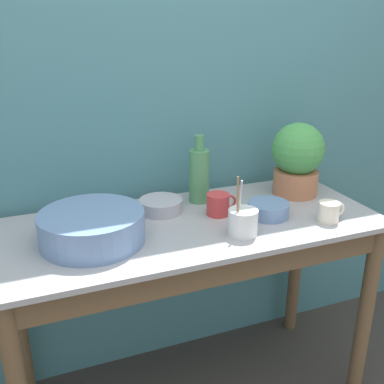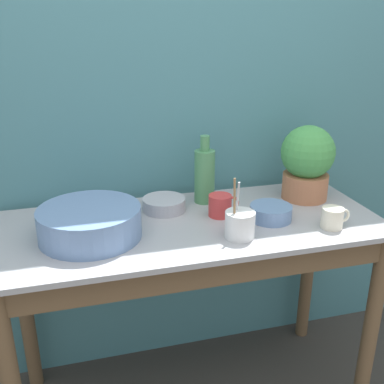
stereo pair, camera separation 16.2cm
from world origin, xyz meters
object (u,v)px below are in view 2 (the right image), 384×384
object	(u,v)px
bowl_wash_large	(90,223)
utensil_cup	(240,224)
bowl_small_blue	(271,213)
bowl_small_steel	(164,204)
potted_plant	(307,161)
mug_red	(221,205)
bottle_tall	(205,175)
mug_cream	(333,218)

from	to	relation	value
bowl_wash_large	utensil_cup	xyz separation A→B (m)	(0.50, -0.13, -0.01)
bowl_small_blue	bowl_small_steel	bearing A→B (deg)	152.54
potted_plant	bowl_wash_large	bearing A→B (deg)	-171.00
mug_red	bottle_tall	bearing A→B (deg)	96.77
bowl_small_steel	utensil_cup	bearing A→B (deg)	-55.82
bowl_wash_large	utensil_cup	distance (m)	0.51
bottle_tall	mug_red	world-z (taller)	bottle_tall
bowl_wash_large	bowl_small_steel	bearing A→B (deg)	29.46
bottle_tall	bowl_small_blue	xyz separation A→B (m)	(0.19, -0.24, -0.09)
potted_plant	bowl_small_blue	xyz separation A→B (m)	(-0.23, -0.17, -0.13)
potted_plant	bowl_wash_large	world-z (taller)	potted_plant
potted_plant	mug_cream	bearing A→B (deg)	-98.46
mug_cream	bowl_small_steel	world-z (taller)	mug_cream
bowl_wash_large	mug_cream	bearing A→B (deg)	-10.00
bowl_wash_large	bowl_small_steel	world-z (taller)	bowl_wash_large
potted_plant	bowl_small_blue	world-z (taller)	potted_plant
bowl_small_blue	mug_cream	bearing A→B (deg)	-33.58
bowl_wash_large	bowl_small_steel	size ratio (longest dim) A/B	2.08
mug_cream	bottle_tall	bearing A→B (deg)	136.11
mug_cream	potted_plant	bearing A→B (deg)	81.54
bottle_tall	bowl_small_steel	world-z (taller)	bottle_tall
bowl_wash_large	mug_cream	distance (m)	0.86
bottle_tall	mug_cream	world-z (taller)	bottle_tall
bottle_tall	mug_red	bearing A→B (deg)	-83.23
potted_plant	bottle_tall	distance (m)	0.43
potted_plant	mug_cream	xyz separation A→B (m)	(-0.04, -0.29, -0.12)
bottle_tall	bowl_small_blue	size ratio (longest dim) A/B	1.77
potted_plant	bowl_small_blue	bearing A→B (deg)	-143.84
bowl_wash_large	mug_cream	world-z (taller)	bowl_wash_large
bowl_wash_large	utensil_cup	world-z (taller)	utensil_cup
utensil_cup	mug_cream	bearing A→B (deg)	-2.56
mug_cream	utensil_cup	distance (m)	0.35
mug_cream	utensil_cup	xyz separation A→B (m)	(-0.35, 0.02, 0.01)
bottle_tall	bowl_small_blue	distance (m)	0.32
bowl_small_steel	bowl_small_blue	bearing A→B (deg)	-27.46
mug_red	bowl_small_steel	size ratio (longest dim) A/B	0.72
mug_red	bowl_wash_large	bearing A→B (deg)	-173.34
bowl_small_blue	bowl_small_steel	size ratio (longest dim) A/B	0.93
bottle_tall	mug_red	size ratio (longest dim) A/B	2.30
mug_cream	bowl_small_steel	size ratio (longest dim) A/B	0.65
potted_plant	mug_red	world-z (taller)	potted_plant
mug_red	mug_cream	distance (m)	0.41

